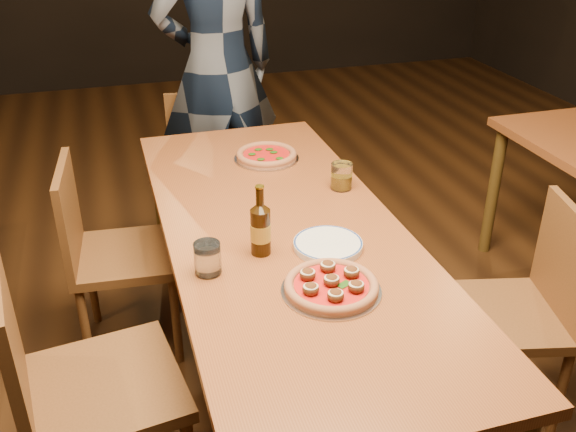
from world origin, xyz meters
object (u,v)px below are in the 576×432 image
object	(u,v)px
chair_end	(206,171)
pizza_margherita	(266,155)
chair_main_sw	(125,254)
amber_glass	(342,176)
plate_stack	(328,245)
pizza_meatball	(331,285)
diner	(217,68)
chair_main_nw	(102,386)
beer_bottle	(261,230)
table_main	(284,245)
water_glass	(208,258)
chair_main_e	(503,313)

from	to	relation	value
chair_end	pizza_margherita	size ratio (longest dim) A/B	3.01
pizza_margherita	chair_main_sw	bearing A→B (deg)	-171.02
amber_glass	plate_stack	bearing A→B (deg)	-116.12
pizza_meatball	diner	xyz separation A→B (m)	(0.03, 1.85, 0.16)
chair_main_nw	pizza_margherita	xyz separation A→B (m)	(0.75, 0.92, 0.28)
chair_main_nw	beer_bottle	distance (m)	0.66
chair_main_nw	amber_glass	bearing A→B (deg)	-67.64
chair_end	pizza_margherita	xyz separation A→B (m)	(0.16, -0.70, 0.35)
plate_stack	table_main	bearing A→B (deg)	119.94
chair_end	pizza_meatball	world-z (taller)	chair_end
water_glass	chair_main_e	bearing A→B (deg)	-5.02
table_main	chair_main_nw	size ratio (longest dim) A/B	2.05
table_main	diner	world-z (taller)	diner
chair_main_nw	pizza_meatball	distance (m)	0.74
beer_bottle	amber_glass	size ratio (longest dim) A/B	2.25
chair_main_sw	water_glass	bearing A→B (deg)	-156.68
diner	beer_bottle	bearing A→B (deg)	72.93
pizza_margherita	water_glass	xyz separation A→B (m)	(-0.40, -0.80, 0.03)
chair_main_e	chair_end	world-z (taller)	chair_main_e
chair_main_sw	pizza_margherita	bearing A→B (deg)	-76.23
chair_main_sw	plate_stack	distance (m)	0.98
chair_main_e	chair_end	bearing A→B (deg)	-140.34
pizza_meatball	pizza_margherita	size ratio (longest dim) A/B	1.06
chair_main_nw	chair_main_e	bearing A→B (deg)	-96.94
table_main	chair_main_nw	distance (m)	0.75
chair_main_nw	amber_glass	distance (m)	1.15
chair_main_sw	table_main	bearing A→B (deg)	-128.09
plate_stack	beer_bottle	distance (m)	0.23
chair_main_e	plate_stack	bearing A→B (deg)	-87.82
chair_main_e	water_glass	size ratio (longest dim) A/B	8.65
pizza_margherita	chair_main_e	bearing A→B (deg)	-54.88
beer_bottle	pizza_margherita	bearing A→B (deg)	73.82
chair_main_nw	diner	bearing A→B (deg)	-29.90
chair_main_e	chair_main_nw	bearing A→B (deg)	-75.66
chair_main_nw	chair_main_e	size ratio (longest dim) A/B	1.10
chair_main_e	chair_end	xyz separation A→B (m)	(-0.79, 1.59, -0.03)
pizza_margherita	diner	xyz separation A→B (m)	(-0.04, 0.84, 0.16)
beer_bottle	amber_glass	xyz separation A→B (m)	(0.42, 0.38, -0.03)
chair_main_sw	diner	bearing A→B (deg)	-27.41
diner	chair_main_e	bearing A→B (deg)	100.30
chair_main_nw	chair_main_sw	size ratio (longest dim) A/B	1.09
chair_main_sw	chair_end	bearing A→B (deg)	-25.98
pizza_margherita	chair_main_nw	bearing A→B (deg)	-129.35
chair_main_e	water_glass	xyz separation A→B (m)	(-1.03, 0.09, 0.36)
chair_end	diner	bearing A→B (deg)	58.12
chair_main_e	beer_bottle	xyz separation A→B (m)	(-0.84, 0.16, 0.39)
plate_stack	water_glass	distance (m)	0.40
table_main	beer_bottle	world-z (taller)	beer_bottle
chair_end	beer_bottle	bearing A→B (deg)	-84.73
chair_main_nw	chair_end	size ratio (longest dim) A/B	1.17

